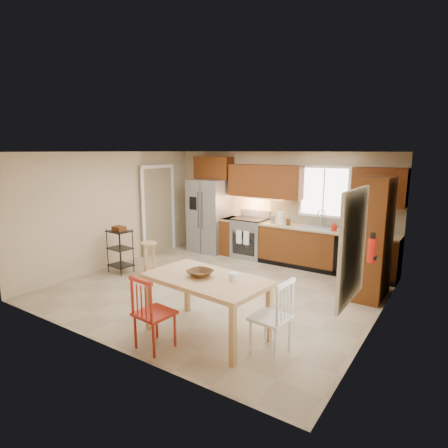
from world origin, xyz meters
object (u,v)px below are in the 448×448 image
at_px(table_jar, 233,278).
at_px(chair_white, 270,316).
at_px(fire_extinguisher, 372,250).
at_px(pantry, 373,238).
at_px(range_stove, 250,238).
at_px(chair_red, 155,312).
at_px(refrigerator, 209,216).
at_px(table_bowl, 200,276).
at_px(dining_table, 207,307).
at_px(soap_bottle, 334,226).
at_px(utility_cart, 120,251).
at_px(bar_stool, 149,258).

bearing_deg(table_jar, chair_white, -5.40).
bearing_deg(fire_extinguisher, pantry, 100.78).
height_order(range_stove, chair_red, chair_red).
height_order(pantry, chair_white, pantry).
bearing_deg(refrigerator, range_stove, 2.99).
height_order(fire_extinguisher, table_bowl, fire_extinguisher).
bearing_deg(table_jar, refrigerator, 129.68).
height_order(pantry, dining_table, pantry).
bearing_deg(soap_bottle, pantry, -43.45).
xyz_separation_m(refrigerator, utility_cart, (-0.54, -2.44, -0.44)).
bearing_deg(dining_table, table_jar, 21.46).
relative_size(fire_extinguisher, table_jar, 2.33).
bearing_deg(range_stove, refrigerator, -177.01).
bearing_deg(refrigerator, dining_table, -54.82).
bearing_deg(chair_red, pantry, 65.95).
bearing_deg(bar_stool, fire_extinguisher, 9.01).
distance_m(range_stove, table_jar, 4.04).
bearing_deg(table_jar, fire_extinguisher, 48.30).
xyz_separation_m(refrigerator, dining_table, (2.57, -3.64, -0.50)).
xyz_separation_m(soap_bottle, dining_table, (-0.61, -3.62, -0.59)).
height_order(soap_bottle, bar_stool, soap_bottle).
xyz_separation_m(range_stove, dining_table, (1.42, -3.70, -0.05)).
relative_size(range_stove, pantry, 0.44).
height_order(range_stove, soap_bottle, soap_bottle).
height_order(refrigerator, bar_stool, refrigerator).
distance_m(pantry, fire_extinguisher, 1.07).
distance_m(chair_red, chair_white, 1.48).
xyz_separation_m(soap_bottle, utility_cart, (-3.72, -2.42, -0.53)).
bearing_deg(refrigerator, utility_cart, -102.41).
xyz_separation_m(pantry, chair_red, (-1.91, -3.37, -0.56)).
bearing_deg(fire_extinguisher, utility_cart, -174.51).
height_order(refrigerator, dining_table, refrigerator).
xyz_separation_m(chair_red, utility_cart, (-2.76, 1.85, -0.02)).
bearing_deg(fire_extinguisher, range_stove, 147.38).
height_order(soap_bottle, pantry, pantry).
bearing_deg(bar_stool, dining_table, -23.79).
height_order(fire_extinguisher, dining_table, fire_extinguisher).
height_order(soap_bottle, chair_white, soap_bottle).
height_order(chair_red, utility_cart, chair_red).
xyz_separation_m(pantry, fire_extinguisher, (0.20, -1.05, 0.05)).
bearing_deg(table_bowl, refrigerator, 124.07).
bearing_deg(range_stove, fire_extinguisher, -32.62).
height_order(chair_red, chair_white, same).
distance_m(refrigerator, utility_cart, 2.54).
bearing_deg(dining_table, soap_bottle, 85.93).
height_order(range_stove, utility_cart, utility_cart).
height_order(range_stove, pantry, pantry).
bearing_deg(refrigerator, table_jar, -50.32).
height_order(table_jar, utility_cart, table_jar).
xyz_separation_m(range_stove, pantry, (2.98, -0.99, 0.59)).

